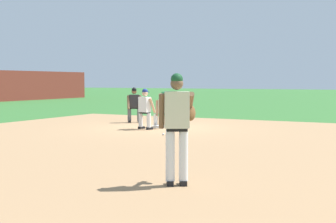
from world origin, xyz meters
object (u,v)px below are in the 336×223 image
(first_base_bag, at_px, (159,127))
(pitcher, at_px, (178,122))
(umpire, at_px, (134,103))
(baserunner, at_px, (145,107))
(baseball, at_px, (163,134))
(first_baseman, at_px, (164,108))

(first_base_bag, distance_m, pitcher, 9.53)
(umpire, bearing_deg, baserunner, -140.70)
(baseball, distance_m, baserunner, 2.07)
(baseball, height_order, baserunner, baserunner)
(first_base_bag, relative_size, umpire, 0.26)
(first_baseman, bearing_deg, pitcher, -150.91)
(pitcher, relative_size, first_baseman, 1.39)
(pitcher, height_order, first_baseman, pitcher)
(baserunner, bearing_deg, baseball, -132.32)
(pitcher, xyz_separation_m, baserunner, (7.47, 4.96, -0.27))
(pitcher, bearing_deg, baserunner, 33.58)
(pitcher, bearing_deg, first_base_bag, 30.32)
(baserunner, distance_m, umpire, 2.80)
(umpire, bearing_deg, first_baseman, -119.53)
(first_baseman, xyz_separation_m, baserunner, (-1.03, 0.23, 0.06))
(first_base_bag, xyz_separation_m, pitcher, (-8.18, -4.79, 1.01))
(baseball, bearing_deg, pitcher, -150.22)
(first_baseman, relative_size, baserunner, 0.92)
(baserunner, relative_size, umpire, 1.00)
(pitcher, height_order, baserunner, pitcher)
(pitcher, xyz_separation_m, first_baseman, (8.50, 4.73, -0.33))
(baseball, height_order, umpire, umpire)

